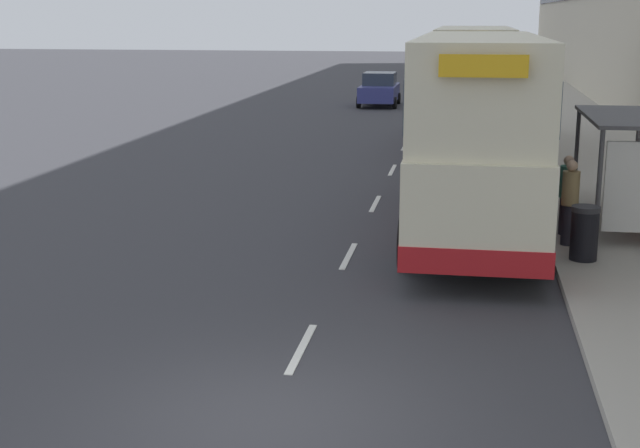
# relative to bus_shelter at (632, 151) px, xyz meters

# --- Properties ---
(ground_plane) EXTENTS (220.00, 220.00, 0.00)m
(ground_plane) POSITION_rel_bus_shelter_xyz_m (-5.77, -10.27, -1.88)
(ground_plane) COLOR #38383D
(pavement) EXTENTS (5.00, 93.00, 0.14)m
(pavement) POSITION_rel_bus_shelter_xyz_m (0.73, 28.23, -1.81)
(pavement) COLOR #A39E93
(pavement) RESTS_ON ground_plane
(lane_mark_0) EXTENTS (0.12, 2.00, 0.01)m
(lane_mark_0) POSITION_rel_bus_shelter_xyz_m (-5.77, -7.80, -1.87)
(lane_mark_0) COLOR silver
(lane_mark_0) RESTS_ON ground_plane
(lane_mark_1) EXTENTS (0.12, 2.00, 0.01)m
(lane_mark_1) POSITION_rel_bus_shelter_xyz_m (-5.77, -2.64, -1.87)
(lane_mark_1) COLOR silver
(lane_mark_1) RESTS_ON ground_plane
(lane_mark_2) EXTENTS (0.12, 2.00, 0.01)m
(lane_mark_2) POSITION_rel_bus_shelter_xyz_m (-5.77, 2.52, -1.87)
(lane_mark_2) COLOR silver
(lane_mark_2) RESTS_ON ground_plane
(lane_mark_3) EXTENTS (0.12, 2.00, 0.01)m
(lane_mark_3) POSITION_rel_bus_shelter_xyz_m (-5.77, 7.68, -1.87)
(lane_mark_3) COLOR silver
(lane_mark_3) RESTS_ON ground_plane
(lane_mark_4) EXTENTS (0.12, 2.00, 0.01)m
(lane_mark_4) POSITION_rel_bus_shelter_xyz_m (-5.77, 12.84, -1.87)
(lane_mark_4) COLOR silver
(lane_mark_4) RESTS_ON ground_plane
(lane_mark_5) EXTENTS (0.12, 2.00, 0.01)m
(lane_mark_5) POSITION_rel_bus_shelter_xyz_m (-5.77, 18.00, -1.87)
(lane_mark_5) COLOR silver
(lane_mark_5) RESTS_ON ground_plane
(lane_mark_6) EXTENTS (0.12, 2.00, 0.01)m
(lane_mark_6) POSITION_rel_bus_shelter_xyz_m (-5.77, 23.16, -1.87)
(lane_mark_6) COLOR silver
(lane_mark_6) RESTS_ON ground_plane
(bus_shelter) EXTENTS (1.60, 4.20, 2.48)m
(bus_shelter) POSITION_rel_bus_shelter_xyz_m (0.00, 0.00, 0.00)
(bus_shelter) COLOR #4C4C51
(bus_shelter) RESTS_ON ground_plane
(double_decker_bus_near) EXTENTS (2.85, 10.74, 4.30)m
(double_decker_bus_near) POSITION_rel_bus_shelter_xyz_m (-3.30, 0.02, 0.41)
(double_decker_bus_near) COLOR beige
(double_decker_bus_near) RESTS_ON ground_plane
(double_decker_bus_ahead) EXTENTS (2.85, 10.53, 4.30)m
(double_decker_bus_ahead) POSITION_rel_bus_shelter_xyz_m (-3.37, 12.35, 0.41)
(double_decker_bus_ahead) COLOR beige
(double_decker_bus_ahead) RESTS_ON ground_plane
(car_0) EXTENTS (1.93, 4.27, 1.67)m
(car_0) POSITION_rel_bus_shelter_xyz_m (-2.90, 55.04, -1.04)
(car_0) COLOR #4C5156
(car_0) RESTS_ON ground_plane
(car_1) EXTENTS (1.93, 4.55, 1.84)m
(car_1) POSITION_rel_bus_shelter_xyz_m (-2.67, 46.61, -0.97)
(car_1) COLOR navy
(car_1) RESTS_ON ground_plane
(car_2) EXTENTS (2.07, 4.09, 1.75)m
(car_2) POSITION_rel_bus_shelter_xyz_m (-8.20, 27.69, -1.01)
(car_2) COLOR navy
(car_2) RESTS_ON ground_plane
(pedestrian_2) EXTENTS (0.35, 0.35, 1.75)m
(pedestrian_2) POSITION_rel_bus_shelter_xyz_m (-1.40, -1.52, -0.84)
(pedestrian_2) COLOR #23232D
(pedestrian_2) RESTS_ON ground_plane
(pedestrian_4) EXTENTS (0.34, 0.34, 1.71)m
(pedestrian_4) POSITION_rel_bus_shelter_xyz_m (-1.37, -0.60, -0.86)
(pedestrian_4) COLOR #23232D
(pedestrian_4) RESTS_ON ground_plane
(litter_bin) EXTENTS (0.55, 0.55, 1.05)m
(litter_bin) POSITION_rel_bus_shelter_xyz_m (-1.22, -2.65, -1.21)
(litter_bin) COLOR black
(litter_bin) RESTS_ON ground_plane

